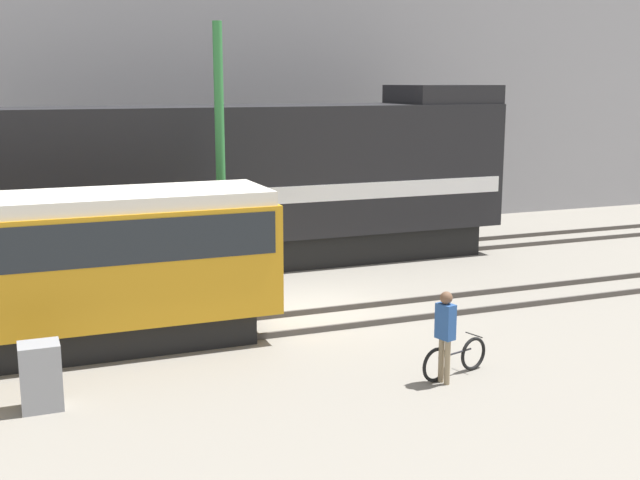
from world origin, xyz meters
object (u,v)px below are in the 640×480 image
at_px(freight_locomotive, 244,183).
at_px(person, 445,327).
at_px(bicycle, 455,359).
at_px(streetcar, 58,264).
at_px(signal_box, 41,376).
at_px(utility_pole_center, 220,163).

height_order(freight_locomotive, person, freight_locomotive).
height_order(bicycle, person, person).
distance_m(freight_locomotive, bicycle, 10.98).
relative_size(streetcar, signal_box, 7.55).
bearing_deg(bicycle, person, -146.53).
bearing_deg(streetcar, utility_pole_center, 36.44).
bearing_deg(streetcar, person, -34.32).
height_order(bicycle, utility_pole_center, utility_pole_center).
bearing_deg(streetcar, freight_locomotive, 47.39).
bearing_deg(streetcar, signal_box, -100.93).
relative_size(utility_pole_center, signal_box, 5.97).
height_order(streetcar, person, streetcar).
height_order(person, signal_box, person).
distance_m(freight_locomotive, streetcar, 8.75).
bearing_deg(bicycle, streetcar, 148.73).
bearing_deg(bicycle, signal_box, 170.42).
height_order(streetcar, bicycle, streetcar).
bearing_deg(person, freight_locomotive, 93.77).
xyz_separation_m(streetcar, person, (6.63, -4.53, -0.82)).
relative_size(bicycle, signal_box, 1.41).
relative_size(person, utility_pole_center, 0.25).
bearing_deg(freight_locomotive, person, -86.23).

